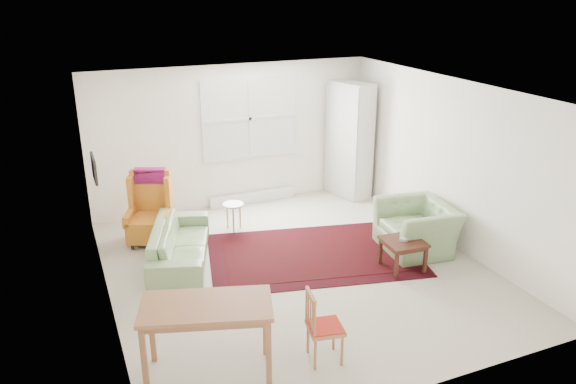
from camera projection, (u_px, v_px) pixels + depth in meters
name	position (u px, v px, depth m)	size (l,w,h in m)	color
room	(292.00, 180.00, 7.62)	(5.04, 5.54, 2.51)	#BBB39F
rug	(313.00, 254.00, 8.27)	(3.03, 1.95, 0.03)	black
sofa	(180.00, 236.00, 7.98)	(1.88, 0.74, 0.76)	#739160
armchair	(417.00, 223.00, 8.31)	(1.10, 0.96, 0.85)	#739160
wingback_chair	(148.00, 209.00, 8.48)	(0.64, 0.68, 1.11)	#BB6C1C
coffee_table	(403.00, 254.00, 7.81)	(0.54, 0.54, 0.44)	#3D1B12
stool	(234.00, 216.00, 9.07)	(0.34, 0.34, 0.45)	white
cabinet	(349.00, 140.00, 10.29)	(0.45, 0.85, 2.12)	silver
desk	(208.00, 340.00, 5.62)	(1.29, 0.65, 0.82)	#9C633E
desk_chair	(325.00, 326.00, 5.84)	(0.36, 0.36, 0.82)	#9C633E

